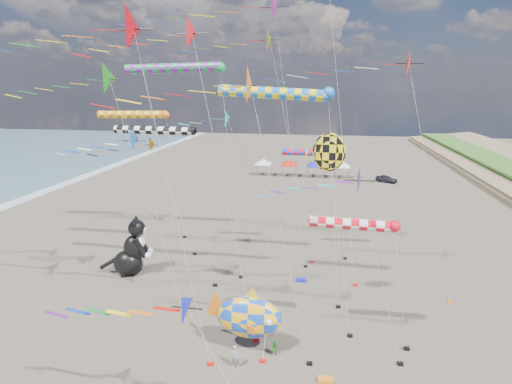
{
  "coord_description": "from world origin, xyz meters",
  "views": [
    {
      "loc": [
        5.38,
        -15.76,
        16.92
      ],
      "look_at": [
        0.66,
        12.0,
        9.46
      ],
      "focal_mm": 28.0,
      "sensor_mm": 36.0,
      "label": 1
    }
  ],
  "objects_px": {
    "child_blue": "(247,315)",
    "parked_car": "(386,179)",
    "cat_inflatable": "(130,246)",
    "fish_inflatable": "(249,317)",
    "child_green": "(275,348)",
    "person_adult": "(235,357)"
  },
  "relations": [
    {
      "from": "cat_inflatable",
      "to": "fish_inflatable",
      "type": "bearing_deg",
      "value": -48.58
    },
    {
      "from": "child_blue",
      "to": "fish_inflatable",
      "type": "bearing_deg",
      "value": -119.39
    },
    {
      "from": "cat_inflatable",
      "to": "child_blue",
      "type": "relative_size",
      "value": 5.19
    },
    {
      "from": "child_blue",
      "to": "parked_car",
      "type": "distance_m",
      "value": 50.89
    },
    {
      "from": "cat_inflatable",
      "to": "fish_inflatable",
      "type": "height_order",
      "value": "cat_inflatable"
    },
    {
      "from": "cat_inflatable",
      "to": "person_adult",
      "type": "bearing_deg",
      "value": -54.63
    },
    {
      "from": "fish_inflatable",
      "to": "person_adult",
      "type": "relative_size",
      "value": 3.83
    },
    {
      "from": "person_adult",
      "to": "parked_car",
      "type": "relative_size",
      "value": 0.4
    },
    {
      "from": "fish_inflatable",
      "to": "child_green",
      "type": "relative_size",
      "value": 5.54
    },
    {
      "from": "person_adult",
      "to": "child_blue",
      "type": "xyz_separation_m",
      "value": [
        -0.27,
        5.01,
        -0.23
      ]
    },
    {
      "from": "cat_inflatable",
      "to": "child_blue",
      "type": "bearing_deg",
      "value": -39.34
    },
    {
      "from": "child_blue",
      "to": "cat_inflatable",
      "type": "bearing_deg",
      "value": 110.29
    },
    {
      "from": "parked_car",
      "to": "child_green",
      "type": "bearing_deg",
      "value": -165.73
    },
    {
      "from": "cat_inflatable",
      "to": "child_blue",
      "type": "height_order",
      "value": "cat_inflatable"
    },
    {
      "from": "cat_inflatable",
      "to": "person_adult",
      "type": "distance_m",
      "value": 16.66
    },
    {
      "from": "cat_inflatable",
      "to": "fish_inflatable",
      "type": "distance_m",
      "value": 15.84
    },
    {
      "from": "fish_inflatable",
      "to": "parked_car",
      "type": "height_order",
      "value": "fish_inflatable"
    },
    {
      "from": "fish_inflatable",
      "to": "child_green",
      "type": "height_order",
      "value": "fish_inflatable"
    },
    {
      "from": "person_adult",
      "to": "child_blue",
      "type": "relative_size",
      "value": 1.42
    },
    {
      "from": "fish_inflatable",
      "to": "child_green",
      "type": "distance_m",
      "value": 2.62
    },
    {
      "from": "person_adult",
      "to": "child_blue",
      "type": "bearing_deg",
      "value": 72.18
    },
    {
      "from": "cat_inflatable",
      "to": "child_green",
      "type": "distance_m",
      "value": 17.53
    }
  ]
}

